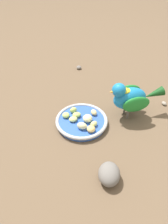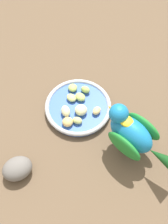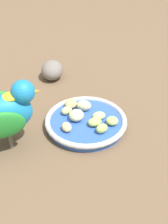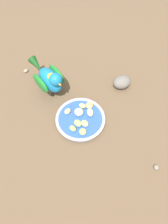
{
  "view_description": "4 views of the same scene",
  "coord_description": "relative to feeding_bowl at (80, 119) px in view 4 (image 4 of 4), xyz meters",
  "views": [
    {
      "loc": [
        -0.39,
        -0.47,
        0.57
      ],
      "look_at": [
        0.0,
        -0.01,
        0.05
      ],
      "focal_mm": 34.48,
      "sensor_mm": 36.0,
      "label": 1
    },
    {
      "loc": [
        0.14,
        -0.48,
        0.79
      ],
      "look_at": [
        0.01,
        -0.05,
        0.04
      ],
      "focal_mm": 50.04,
      "sensor_mm": 36.0,
      "label": 2
    },
    {
      "loc": [
        0.4,
        0.39,
        0.48
      ],
      "look_at": [
        -0.0,
        -0.01,
        0.05
      ],
      "focal_mm": 50.0,
      "sensor_mm": 36.0,
      "label": 3
    },
    {
      "loc": [
        -0.19,
        0.36,
        0.73
      ],
      "look_at": [
        -0.02,
        -0.03,
        0.05
      ],
      "focal_mm": 33.85,
      "sensor_mm": 36.0,
      "label": 4
    }
  ],
  "objects": [
    {
      "name": "rock_large",
      "position": [
        -0.09,
        -0.23,
        0.01
      ],
      "size": [
        0.1,
        0.1,
        0.05
      ],
      "primitive_type": "ellipsoid",
      "rotation": [
        0.0,
        0.0,
        0.78
      ],
      "color": "slate",
      "rests_on": "ground_plane"
    },
    {
      "name": "apple_piece_8",
      "position": [
        -0.0,
        0.03,
        0.01
      ],
      "size": [
        0.04,
        0.04,
        0.02
      ],
      "primitive_type": "ellipsoid",
      "rotation": [
        0.0,
        0.0,
        2.72
      ],
      "color": "#B2CC66",
      "rests_on": "feeding_bowl"
    },
    {
      "name": "pebble_0",
      "position": [
        -0.32,
        0.07,
        -0.01
      ],
      "size": [
        0.02,
        0.02,
        0.01
      ],
      "primitive_type": "ellipsoid",
      "rotation": [
        0.0,
        0.0,
        5.45
      ],
      "color": "gray",
      "rests_on": "ground_plane"
    },
    {
      "name": "apple_piece_3",
      "position": [
        -0.03,
        0.05,
        0.01
      ],
      "size": [
        0.04,
        0.04,
        0.02
      ],
      "primitive_type": "ellipsoid",
      "rotation": [
        0.0,
        0.0,
        5.42
      ],
      "color": "#B2CC66",
      "rests_on": "feeding_bowl"
    },
    {
      "name": "pebble_1",
      "position": [
        0.34,
        -0.14,
        -0.01
      ],
      "size": [
        0.02,
        0.03,
        0.01
      ],
      "primitive_type": "ellipsoid",
      "rotation": [
        0.0,
        0.0,
        4.35
      ],
      "color": "gray",
      "rests_on": "ground_plane"
    },
    {
      "name": "apple_piece_4",
      "position": [
        -0.03,
        -0.03,
        0.02
      ],
      "size": [
        0.04,
        0.04,
        0.03
      ],
      "primitive_type": "ellipsoid",
      "rotation": [
        0.0,
        0.0,
        2.17
      ],
      "color": "beige",
      "rests_on": "feeding_bowl"
    },
    {
      "name": "apple_piece_2",
      "position": [
        -0.03,
        0.01,
        0.01
      ],
      "size": [
        0.04,
        0.04,
        0.02
      ],
      "primitive_type": "ellipsoid",
      "rotation": [
        0.0,
        0.0,
        5.84
      ],
      "color": "#C6D17A",
      "rests_on": "feeding_bowl"
    },
    {
      "name": "parrot",
      "position": [
        0.17,
        -0.08,
        0.08
      ],
      "size": [
        0.21,
        0.14,
        0.15
      ],
      "rotation": [
        0.0,
        0.0,
        2.66
      ],
      "color": "#59544C",
      "rests_on": "ground_plane"
    },
    {
      "name": "apple_piece_7",
      "position": [
        0.02,
        -0.05,
        0.01
      ],
      "size": [
        0.03,
        0.02,
        0.02
      ],
      "primitive_type": "ellipsoid",
      "rotation": [
        0.0,
        0.0,
        6.24
      ],
      "color": "#C6D17A",
      "rests_on": "feeding_bowl"
    },
    {
      "name": "apple_piece_6",
      "position": [
        0.06,
        -0.0,
        0.01
      ],
      "size": [
        0.03,
        0.03,
        0.02
      ],
      "primitive_type": "ellipsoid",
      "rotation": [
        0.0,
        0.0,
        1.24
      ],
      "color": "#E5C67F",
      "rests_on": "feeding_bowl"
    },
    {
      "name": "apple_piece_1",
      "position": [
        0.01,
        -0.02,
        0.02
      ],
      "size": [
        0.04,
        0.04,
        0.03
      ],
      "primitive_type": "ellipsoid",
      "rotation": [
        0.0,
        0.0,
        3.19
      ],
      "color": "beige",
      "rests_on": "feeding_bowl"
    },
    {
      "name": "feeding_bowl",
      "position": [
        0.0,
        0.0,
        0.0
      ],
      "size": [
        0.2,
        0.2,
        0.02
      ],
      "color": "#2D56B7",
      "rests_on": "ground_plane"
    },
    {
      "name": "apple_piece_0",
      "position": [
        0.01,
        0.06,
        0.02
      ],
      "size": [
        0.03,
        0.03,
        0.02
      ],
      "primitive_type": "ellipsoid",
      "rotation": [
        0.0,
        0.0,
        2.91
      ],
      "color": "#B2CC66",
      "rests_on": "feeding_bowl"
    },
    {
      "name": "apple_piece_5",
      "position": [
        -0.01,
        -0.06,
        0.02
      ],
      "size": [
        0.04,
        0.04,
        0.02
      ],
      "primitive_type": "ellipsoid",
      "rotation": [
        0.0,
        0.0,
        3.34
      ],
      "color": "tan",
      "rests_on": "feeding_bowl"
    },
    {
      "name": "ground_plane",
      "position": [
        0.01,
        0.02,
        -0.01
      ],
      "size": [
        4.0,
        4.0,
        0.0
      ],
      "primitive_type": "plane",
      "color": "brown"
    }
  ]
}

